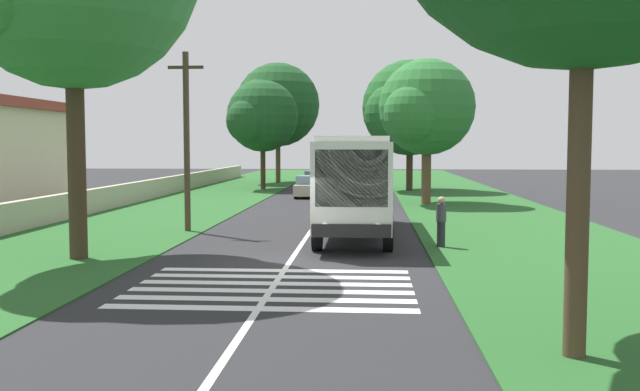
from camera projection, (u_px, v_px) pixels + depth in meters
The scene contains 18 objects.
ground at pixel (287, 266), 20.09m from camera, with size 160.00×160.00×0.00m, color #262628.
grass_verge_left at pixel (161, 213), 35.58m from camera, with size 120.00×8.00×0.04m, color #235623.
grass_verge_right at pixel (488, 215), 34.45m from camera, with size 120.00×8.00×0.04m, color #235623.
centre_line at pixel (322, 214), 35.02m from camera, with size 110.00×0.16×0.01m, color silver.
coach_bus at pixel (355, 179), 26.61m from camera, with size 11.16×2.62×3.73m.
zebra_crossing at pixel (273, 287), 17.05m from camera, with size 4.95×6.80×0.01m.
trailing_car_0 at pixel (310, 187), 46.36m from camera, with size 4.30×1.78×1.43m.
trailing_car_1 at pixel (316, 181), 54.75m from camera, with size 4.30×1.78×1.43m.
trailing_car_2 at pixel (363, 177), 60.57m from camera, with size 4.30×1.78×1.43m.
trailing_car_3 at pixel (325, 173), 69.61m from camera, with size 4.30×1.78×1.43m.
trailing_minibus_0 at pixel (330, 162), 80.20m from camera, with size 6.00×2.14×2.53m.
roadside_tree_left_0 at pixel (262, 118), 53.95m from camera, with size 6.79×5.51×8.38m.
roadside_tree_left_2 at pixel (275, 107), 63.07m from camera, with size 9.48×7.68×10.78m.
roadside_tree_right_1 at pixel (425, 110), 40.57m from camera, with size 6.78×5.55×8.37m.
roadside_tree_right_2 at pixel (407, 111), 52.26m from camera, with size 8.71×7.12×9.72m.
utility_pole at pixel (187, 139), 27.65m from camera, with size 0.24×1.40×7.05m.
roadside_wall at pixel (129, 193), 40.74m from camera, with size 70.00×0.40×1.19m, color #B2A893.
pedestrian at pixel (441, 221), 23.46m from camera, with size 0.34×0.34×1.69m.
Camera 1 is at (-19.78, -2.31, 3.46)m, focal length 39.37 mm.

